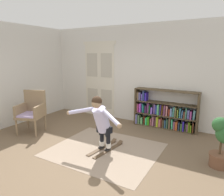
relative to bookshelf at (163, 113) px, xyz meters
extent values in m
plane|color=brown|center=(-0.90, -2.39, -0.44)|extent=(7.20, 7.20, 0.00)
cube|color=silver|center=(-0.90, 0.21, 1.01)|extent=(6.00, 0.10, 2.90)
cube|color=silver|center=(-3.90, -1.99, 1.01)|extent=(0.10, 6.00, 2.90)
cube|color=beige|center=(-2.48, 0.15, 0.74)|extent=(0.55, 0.04, 2.35)
cube|color=#B5AFA0|center=(-2.48, 0.13, 1.26)|extent=(0.41, 0.01, 0.76)
cube|color=#B5AFA0|center=(-2.48, 0.13, 0.15)|extent=(0.41, 0.01, 0.64)
cube|color=beige|center=(-1.93, 0.15, 0.74)|extent=(0.55, 0.04, 2.35)
cube|color=#B5AFA0|center=(-1.93, 0.13, 1.26)|extent=(0.41, 0.01, 0.76)
cube|color=#B5AFA0|center=(-1.93, 0.13, 0.15)|extent=(0.41, 0.01, 0.64)
cube|color=beige|center=(-2.21, 0.15, 1.96)|extent=(1.22, 0.04, 0.10)
cube|color=gray|center=(-0.68, -2.00, -0.43)|extent=(2.24, 1.93, 0.01)
cube|color=brown|center=(-0.80, 0.00, 0.11)|extent=(0.04, 0.30, 1.09)
cube|color=brown|center=(0.91, 0.00, 0.11)|extent=(0.04, 0.30, 1.09)
cube|color=brown|center=(0.06, 0.00, -0.43)|extent=(1.71, 0.30, 0.02)
cube|color=brown|center=(0.06, 0.00, -0.07)|extent=(1.71, 0.30, 0.02)
cube|color=brown|center=(0.06, 0.00, 0.29)|extent=(1.71, 0.30, 0.02)
cube|color=brown|center=(0.06, 0.00, 0.64)|extent=(1.71, 0.30, 0.02)
cube|color=#7B7BC8|center=(-0.76, -0.02, -0.28)|extent=(0.05, 0.22, 0.28)
cube|color=#53784C|center=(-0.68, -0.01, -0.28)|extent=(0.06, 0.21, 0.26)
cube|color=#6FC174|center=(-0.60, -0.01, -0.32)|extent=(0.05, 0.19, 0.20)
cube|color=maroon|center=(-0.53, 0.02, -0.30)|extent=(0.04, 0.16, 0.23)
cube|color=#38D36E|center=(-0.46, 0.00, -0.31)|extent=(0.05, 0.23, 0.22)
cube|color=green|center=(-0.40, 0.02, -0.29)|extent=(0.05, 0.22, 0.25)
cube|color=#BB6668|center=(-0.33, 0.02, -0.32)|extent=(0.03, 0.18, 0.19)
cube|color=#A5657B|center=(-0.26, 0.00, -0.28)|extent=(0.05, 0.17, 0.27)
cube|color=#57343F|center=(-0.19, 0.01, -0.28)|extent=(0.05, 0.18, 0.27)
cube|color=#AEC224|center=(-0.13, 0.01, -0.27)|extent=(0.05, 0.22, 0.29)
cube|color=#C97077|center=(-0.07, 0.01, -0.30)|extent=(0.05, 0.17, 0.23)
cube|color=brown|center=(-0.03, 0.02, -0.28)|extent=(0.03, 0.15, 0.27)
cube|color=brown|center=(0.03, 0.02, -0.31)|extent=(0.04, 0.18, 0.22)
cube|color=teal|center=(0.09, 0.00, -0.30)|extent=(0.03, 0.18, 0.23)
cube|color=#365B40|center=(0.15, 0.01, -0.28)|extent=(0.04, 0.23, 0.26)
cube|color=brown|center=(0.21, 0.00, -0.27)|extent=(0.05, 0.16, 0.30)
cube|color=#46D48E|center=(0.28, 0.00, -0.28)|extent=(0.05, 0.15, 0.28)
cube|color=#A05F91|center=(0.33, 0.00, -0.30)|extent=(0.04, 0.14, 0.22)
cube|color=#B75025|center=(0.40, -0.01, -0.30)|extent=(0.06, 0.23, 0.23)
cube|color=navy|center=(0.47, 0.01, -0.30)|extent=(0.03, 0.23, 0.23)
cube|color=#3F6933|center=(0.53, -0.01, -0.31)|extent=(0.04, 0.19, 0.21)
cube|color=#2F21AD|center=(0.58, -0.01, -0.28)|extent=(0.04, 0.20, 0.27)
cube|color=#434F2D|center=(0.64, 0.00, -0.31)|extent=(0.03, 0.14, 0.20)
cube|color=#8B5473|center=(0.68, 0.02, -0.31)|extent=(0.04, 0.17, 0.21)
cube|color=#486B10|center=(0.73, 0.01, -0.28)|extent=(0.04, 0.21, 0.27)
cube|color=#71A71D|center=(0.77, -0.01, -0.32)|extent=(0.03, 0.19, 0.19)
cube|color=#572D1D|center=(0.83, 0.00, -0.28)|extent=(0.03, 0.22, 0.28)
cube|color=brown|center=(-0.76, -0.01, 0.07)|extent=(0.04, 0.14, 0.25)
cube|color=#AA356B|center=(-0.72, -0.02, 0.06)|extent=(0.03, 0.19, 0.23)
cube|color=purple|center=(-0.66, -0.01, 0.07)|extent=(0.05, 0.18, 0.26)
cube|color=teal|center=(-0.60, 0.01, 0.07)|extent=(0.05, 0.14, 0.25)
cube|color=#0D543C|center=(-0.56, 0.00, 0.05)|extent=(0.04, 0.16, 0.22)
cube|color=#401D4D|center=(-0.49, 0.00, 0.05)|extent=(0.04, 0.23, 0.21)
cube|color=#793E7B|center=(-0.43, 0.01, 0.09)|extent=(0.05, 0.18, 0.30)
cube|color=#13531F|center=(-0.37, -0.01, 0.06)|extent=(0.03, 0.20, 0.23)
cube|color=#7F59CF|center=(-0.31, -0.01, 0.03)|extent=(0.06, 0.20, 0.19)
cube|color=#8D65B0|center=(-0.24, 0.02, 0.09)|extent=(0.04, 0.17, 0.30)
cube|color=#2E3AA7|center=(-0.19, 0.02, 0.07)|extent=(0.05, 0.16, 0.25)
cube|color=#4FAD69|center=(-0.12, -0.02, 0.09)|extent=(0.05, 0.21, 0.30)
cube|color=#4431A3|center=(-0.06, 0.00, 0.09)|extent=(0.04, 0.17, 0.29)
cube|color=#4C2F0E|center=(-0.01, 0.00, 0.09)|extent=(0.06, 0.19, 0.30)
cube|color=#6A3A5A|center=(0.06, -0.02, 0.09)|extent=(0.06, 0.21, 0.30)
cube|color=tan|center=(0.12, 0.00, 0.08)|extent=(0.04, 0.23, 0.29)
cube|color=#A93C23|center=(0.18, 0.02, 0.03)|extent=(0.04, 0.16, 0.19)
cube|color=#6A8EC9|center=(0.24, -0.01, 0.05)|extent=(0.04, 0.14, 0.23)
cube|color=teal|center=(0.30, -0.01, 0.08)|extent=(0.07, 0.16, 0.28)
cube|color=brown|center=(0.36, -0.01, 0.08)|extent=(0.04, 0.21, 0.28)
cube|color=olive|center=(0.42, -0.01, 0.05)|extent=(0.03, 0.18, 0.22)
cube|color=teal|center=(0.47, 0.01, 0.07)|extent=(0.03, 0.19, 0.25)
cube|color=#396197|center=(0.53, -0.01, 0.04)|extent=(0.05, 0.20, 0.20)
cube|color=brown|center=(0.59, -0.01, 0.03)|extent=(0.04, 0.20, 0.18)
cube|color=#3D7C61|center=(0.63, 0.00, 0.09)|extent=(0.04, 0.24, 0.30)
cube|color=#6469B6|center=(0.69, 0.00, 0.06)|extent=(0.05, 0.17, 0.24)
cube|color=#9B3C87|center=(0.75, -0.01, 0.05)|extent=(0.04, 0.22, 0.22)
cube|color=#5995A5|center=(0.83, 0.00, 0.06)|extent=(0.06, 0.17, 0.25)
cube|color=#886C4E|center=(-0.75, 0.00, 0.41)|extent=(0.06, 0.15, 0.24)
cube|color=#575288|center=(-0.68, 0.02, 0.41)|extent=(0.06, 0.23, 0.23)
cube|color=#6A50C4|center=(-0.62, -0.01, 0.39)|extent=(0.03, 0.17, 0.19)
cube|color=#354A81|center=(-0.58, 0.02, 0.43)|extent=(0.04, 0.19, 0.28)
cube|color=#2C1DA4|center=(-0.50, -0.01, 0.41)|extent=(0.05, 0.20, 0.23)
cylinder|color=#8D7454|center=(-3.06, -2.43, -0.23)|extent=(0.06, 0.06, 0.42)
cylinder|color=#8D7454|center=(-2.57, -2.25, -0.23)|extent=(0.06, 0.06, 0.42)
cylinder|color=#8D7454|center=(-3.24, -1.94, -0.23)|extent=(0.06, 0.06, 0.42)
cylinder|color=#8D7454|center=(-2.75, -1.76, -0.23)|extent=(0.06, 0.06, 0.42)
cube|color=#8D7454|center=(-2.91, -2.10, 0.01)|extent=(0.77, 0.77, 0.06)
cube|color=#BCA6DD|center=(-2.91, -2.10, 0.06)|extent=(0.70, 0.70, 0.04)
cube|color=#8D7454|center=(-3.00, -1.84, 0.36)|extent=(0.58, 0.27, 0.60)
cube|color=#8D7454|center=(-3.16, -2.19, 0.18)|extent=(0.25, 0.55, 0.28)
cube|color=#8D7454|center=(-2.65, -2.00, 0.18)|extent=(0.25, 0.55, 0.28)
cylinder|color=brown|center=(1.51, -1.54, -0.31)|extent=(0.34, 0.34, 0.25)
cylinder|color=brown|center=(1.51, -1.54, -0.20)|extent=(0.36, 0.36, 0.04)
cylinder|color=#4C3823|center=(1.51, -1.54, 0.00)|extent=(0.04, 0.04, 0.36)
sphere|color=#2A5D2D|center=(1.46, -1.55, 0.37)|extent=(0.28, 0.28, 0.28)
sphere|color=#2A5D2D|center=(1.50, -1.43, 0.27)|extent=(0.23, 0.23, 0.23)
cube|color=brown|center=(-0.77, -1.99, -0.42)|extent=(0.22, 0.92, 0.01)
cube|color=brown|center=(-0.71, -1.56, -0.39)|extent=(0.11, 0.13, 0.06)
cube|color=black|center=(-0.77, -2.01, -0.40)|extent=(0.10, 0.13, 0.04)
cube|color=brown|center=(-0.59, -2.01, -0.42)|extent=(0.22, 0.92, 0.01)
cube|color=brown|center=(-0.53, -1.59, -0.39)|extent=(0.11, 0.13, 0.06)
cube|color=black|center=(-0.59, -2.03, -0.40)|extent=(0.10, 0.13, 0.04)
cylinder|color=white|center=(-0.77, -1.99, -0.31)|extent=(0.12, 0.12, 0.10)
cylinder|color=black|center=(-0.77, -1.99, -0.11)|extent=(0.10, 0.10, 0.30)
cylinder|color=black|center=(-0.77, -2.00, 0.01)|extent=(0.12, 0.12, 0.22)
cylinder|color=white|center=(-0.59, -2.01, -0.31)|extent=(0.12, 0.12, 0.10)
cylinder|color=black|center=(-0.59, -2.01, -0.11)|extent=(0.10, 0.10, 0.30)
cylinder|color=black|center=(-0.59, -2.03, 0.01)|extent=(0.12, 0.12, 0.22)
cube|color=black|center=(-0.68, -2.02, 0.03)|extent=(0.32, 0.22, 0.14)
cylinder|color=silver|center=(-0.69, -2.10, 0.28)|extent=(0.34, 0.48, 0.58)
sphere|color=tan|center=(-0.71, -2.25, 0.65)|extent=(0.23, 0.23, 0.20)
sphere|color=#382619|center=(-0.71, -2.24, 0.69)|extent=(0.24, 0.24, 0.21)
cylinder|color=silver|center=(-1.13, -2.24, 0.44)|extent=(0.59, 0.22, 0.21)
sphere|color=tan|center=(-1.40, -2.30, 0.37)|extent=(0.10, 0.10, 0.09)
cylinder|color=silver|center=(-0.31, -2.35, 0.44)|extent=(0.54, 0.36, 0.21)
sphere|color=tan|center=(-0.07, -2.50, 0.37)|extent=(0.10, 0.10, 0.09)
camera|label=1|loc=(1.52, -5.54, 1.60)|focal=33.05mm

